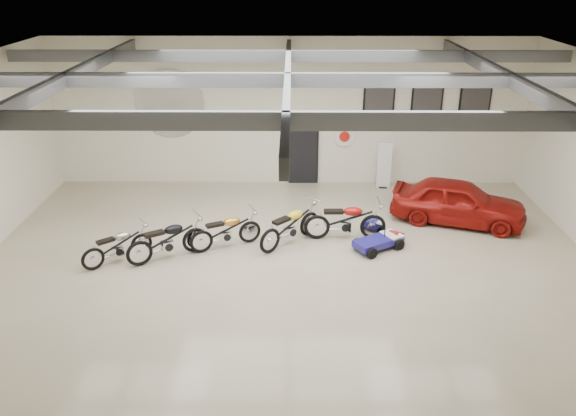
{
  "coord_description": "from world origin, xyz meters",
  "views": [
    {
      "loc": [
        0.1,
        -12.61,
        7.17
      ],
      "look_at": [
        0.0,
        1.2,
        1.1
      ],
      "focal_mm": 35.0,
      "sensor_mm": 36.0,
      "label": 1
    }
  ],
  "objects_px": {
    "motorcycle_gold": "(226,230)",
    "go_kart": "(383,238)",
    "vintage_car": "(458,202)",
    "motorcycle_silver": "(117,245)",
    "motorcycle_black": "(167,239)",
    "banner_stand": "(384,164)",
    "motorcycle_yellow": "(290,225)",
    "motorcycle_red": "(345,220)"
  },
  "relations": [
    {
      "from": "motorcycle_yellow",
      "to": "go_kart",
      "type": "distance_m",
      "value": 2.54
    },
    {
      "from": "motorcycle_silver",
      "to": "motorcycle_gold",
      "type": "bearing_deg",
      "value": -21.49
    },
    {
      "from": "motorcycle_gold",
      "to": "motorcycle_yellow",
      "type": "distance_m",
      "value": 1.76
    },
    {
      "from": "motorcycle_yellow",
      "to": "motorcycle_red",
      "type": "height_order",
      "value": "motorcycle_red"
    },
    {
      "from": "motorcycle_yellow",
      "to": "motorcycle_gold",
      "type": "bearing_deg",
      "value": 142.59
    },
    {
      "from": "motorcycle_gold",
      "to": "motorcycle_black",
      "type": "bearing_deg",
      "value": 177.9
    },
    {
      "from": "banner_stand",
      "to": "motorcycle_black",
      "type": "height_order",
      "value": "banner_stand"
    },
    {
      "from": "motorcycle_gold",
      "to": "go_kart",
      "type": "distance_m",
      "value": 4.26
    },
    {
      "from": "motorcycle_silver",
      "to": "motorcycle_red",
      "type": "relative_size",
      "value": 0.83
    },
    {
      "from": "motorcycle_gold",
      "to": "go_kart",
      "type": "bearing_deg",
      "value": -25.82
    },
    {
      "from": "motorcycle_red",
      "to": "motorcycle_gold",
      "type": "bearing_deg",
      "value": -171.97
    },
    {
      "from": "banner_stand",
      "to": "vintage_car",
      "type": "height_order",
      "value": "banner_stand"
    },
    {
      "from": "banner_stand",
      "to": "motorcycle_red",
      "type": "bearing_deg",
      "value": -106.85
    },
    {
      "from": "motorcycle_gold",
      "to": "motorcycle_red",
      "type": "xyz_separation_m",
      "value": [
        3.28,
        0.55,
        0.07
      ]
    },
    {
      "from": "motorcycle_silver",
      "to": "banner_stand",
      "type": "bearing_deg",
      "value": -3.91
    },
    {
      "from": "banner_stand",
      "to": "motorcycle_gold",
      "type": "xyz_separation_m",
      "value": [
        -4.95,
        -4.48,
        -0.34
      ]
    },
    {
      "from": "banner_stand",
      "to": "motorcycle_yellow",
      "type": "distance_m",
      "value": 5.33
    },
    {
      "from": "motorcycle_black",
      "to": "go_kart",
      "type": "distance_m",
      "value": 5.75
    },
    {
      "from": "motorcycle_red",
      "to": "go_kart",
      "type": "relative_size",
      "value": 1.33
    },
    {
      "from": "motorcycle_black",
      "to": "motorcycle_gold",
      "type": "height_order",
      "value": "motorcycle_black"
    },
    {
      "from": "banner_stand",
      "to": "motorcycle_yellow",
      "type": "xyz_separation_m",
      "value": [
        -3.2,
        -4.25,
        -0.29
      ]
    },
    {
      "from": "motorcycle_yellow",
      "to": "vintage_car",
      "type": "relative_size",
      "value": 0.56
    },
    {
      "from": "banner_stand",
      "to": "motorcycle_silver",
      "type": "relative_size",
      "value": 0.91
    },
    {
      "from": "motorcycle_yellow",
      "to": "vintage_car",
      "type": "distance_m",
      "value": 5.19
    },
    {
      "from": "motorcycle_black",
      "to": "vintage_car",
      "type": "height_order",
      "value": "vintage_car"
    },
    {
      "from": "banner_stand",
      "to": "vintage_car",
      "type": "distance_m",
      "value": 3.31
    },
    {
      "from": "vintage_car",
      "to": "motorcycle_red",
      "type": "bearing_deg",
      "value": 126.86
    },
    {
      "from": "motorcycle_black",
      "to": "motorcycle_silver",
      "type": "bearing_deg",
      "value": 158.28
    },
    {
      "from": "motorcycle_black",
      "to": "go_kart",
      "type": "xyz_separation_m",
      "value": [
        5.71,
        0.63,
        -0.25
      ]
    },
    {
      "from": "motorcycle_gold",
      "to": "vintage_car",
      "type": "relative_size",
      "value": 0.51
    },
    {
      "from": "motorcycle_black",
      "to": "motorcycle_yellow",
      "type": "relative_size",
      "value": 0.99
    },
    {
      "from": "motorcycle_black",
      "to": "vintage_car",
      "type": "bearing_deg",
      "value": -14.98
    },
    {
      "from": "motorcycle_gold",
      "to": "go_kart",
      "type": "xyz_separation_m",
      "value": [
        4.26,
        -0.01,
        -0.21
      ]
    },
    {
      "from": "go_kart",
      "to": "motorcycle_gold",
      "type": "bearing_deg",
      "value": 148.26
    },
    {
      "from": "motorcycle_silver",
      "to": "vintage_car",
      "type": "relative_size",
      "value": 0.48
    },
    {
      "from": "motorcycle_silver",
      "to": "vintage_car",
      "type": "distance_m",
      "value": 9.77
    },
    {
      "from": "vintage_car",
      "to": "motorcycle_gold",
      "type": "bearing_deg",
      "value": 122.68
    },
    {
      "from": "motorcycle_yellow",
      "to": "go_kart",
      "type": "relative_size",
      "value": 1.29
    },
    {
      "from": "go_kart",
      "to": "motorcycle_red",
      "type": "bearing_deg",
      "value": 118.52
    },
    {
      "from": "vintage_car",
      "to": "motorcycle_black",
      "type": "bearing_deg",
      "value": 124.45
    },
    {
      "from": "motorcycle_silver",
      "to": "motorcycle_gold",
      "type": "xyz_separation_m",
      "value": [
        2.71,
        0.84,
        0.03
      ]
    },
    {
      "from": "motorcycle_gold",
      "to": "vintage_car",
      "type": "height_order",
      "value": "vintage_car"
    }
  ]
}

